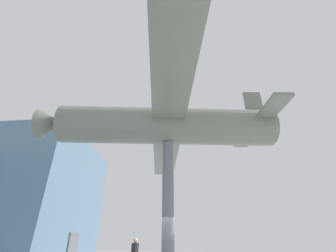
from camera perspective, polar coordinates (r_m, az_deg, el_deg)
glass_pavilion_right at (r=27.66m, az=-33.59°, el=-14.90°), size 11.67×12.80×11.51m
support_pylon_central at (r=11.96m, az=0.00°, el=-18.70°), size 0.61×0.61×6.50m
suspended_airplane at (r=13.35m, az=-1.26°, el=0.07°), size 20.31×14.14×3.66m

